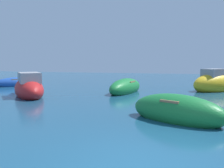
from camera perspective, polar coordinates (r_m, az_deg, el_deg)
name	(u,v)px	position (r m, az deg, el deg)	size (l,w,h in m)	color
ground	(147,165)	(5.66, 7.93, -17.83)	(80.00, 80.00, 0.00)	navy
moored_boat_0	(176,111)	(9.62, 14.54, -6.04)	(3.98, 2.97, 1.29)	#197233
moored_boat_1	(125,87)	(17.62, 3.11, -0.80)	(2.07, 4.66, 1.29)	#197233
moored_boat_2	(29,88)	(16.72, -18.51, -0.88)	(4.51, 4.73, 1.85)	#B21E1E
moored_boat_3	(218,83)	(20.35, 23.07, 0.15)	(4.73, 4.74, 2.04)	gold
moored_boat_5	(15,83)	(23.77, -21.39, 0.23)	(3.05, 3.18, 1.00)	#1E479E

